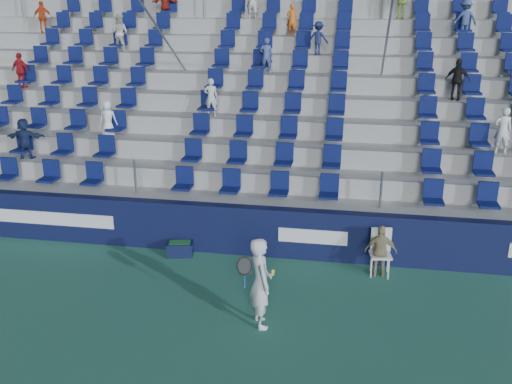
# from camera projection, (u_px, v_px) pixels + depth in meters

# --- Properties ---
(ground) EXTENTS (70.00, 70.00, 0.00)m
(ground) POSITION_uv_depth(u_px,v_px,m) (220.00, 322.00, 10.85)
(ground) COLOR #32755A
(ground) RESTS_ON ground
(sponsor_wall) EXTENTS (24.00, 0.32, 1.20)m
(sponsor_wall) POSITION_uv_depth(u_px,v_px,m) (250.00, 230.00, 13.59)
(sponsor_wall) COLOR #0F143A
(sponsor_wall) RESTS_ON ground
(grandstand) EXTENTS (24.00, 8.17, 6.63)m
(grandstand) POSITION_uv_depth(u_px,v_px,m) (280.00, 123.00, 17.85)
(grandstand) COLOR #A7A7A1
(grandstand) RESTS_ON ground
(tennis_player) EXTENTS (0.73, 0.76, 1.77)m
(tennis_player) POSITION_uv_depth(u_px,v_px,m) (260.00, 282.00, 10.51)
(tennis_player) COLOR silver
(tennis_player) RESTS_ON ground
(line_judge_chair) EXTENTS (0.52, 0.53, 1.05)m
(line_judge_chair) POSITION_uv_depth(u_px,v_px,m) (381.00, 248.00, 12.64)
(line_judge_chair) COLOR white
(line_judge_chair) RESTS_ON ground
(line_judge) EXTENTS (0.70, 0.29, 1.19)m
(line_judge) POSITION_uv_depth(u_px,v_px,m) (381.00, 251.00, 12.49)
(line_judge) COLOR tan
(line_judge) RESTS_ON ground
(ball_bin) EXTENTS (0.68, 0.52, 0.34)m
(ball_bin) POSITION_uv_depth(u_px,v_px,m) (180.00, 248.00, 13.63)
(ball_bin) COLOR #0E1534
(ball_bin) RESTS_ON ground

